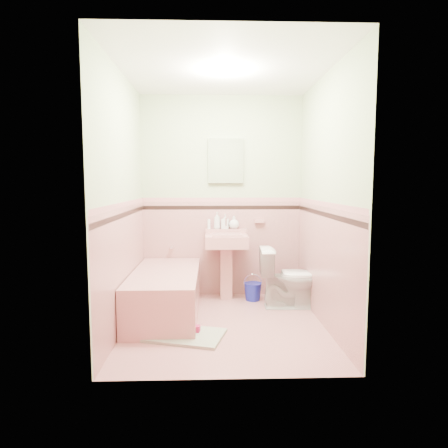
{
  "coord_description": "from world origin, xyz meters",
  "views": [
    {
      "loc": [
        -0.13,
        -3.82,
        1.43
      ],
      "look_at": [
        0.0,
        0.25,
        1.0
      ],
      "focal_mm": 31.37,
      "sensor_mm": 36.0,
      "label": 1
    }
  ],
  "objects_px": {
    "sink": "(226,268)",
    "medicine_cabinet": "(226,161)",
    "soap_bottle_right": "(234,222)",
    "shoe": "(192,328)",
    "bathtub": "(166,294)",
    "bucket": "(253,291)",
    "toilet": "(289,278)",
    "soap_bottle_mid": "(225,221)",
    "soap_bottle_left": "(217,220)"
  },
  "relations": [
    {
      "from": "sink",
      "to": "bucket",
      "type": "relative_size",
      "value": 3.74
    },
    {
      "from": "soap_bottle_mid",
      "to": "bucket",
      "type": "relative_size",
      "value": 0.85
    },
    {
      "from": "soap_bottle_mid",
      "to": "soap_bottle_right",
      "type": "relative_size",
      "value": 1.13
    },
    {
      "from": "medicine_cabinet",
      "to": "soap_bottle_right",
      "type": "distance_m",
      "value": 0.77
    },
    {
      "from": "medicine_cabinet",
      "to": "bucket",
      "type": "relative_size",
      "value": 2.54
    },
    {
      "from": "shoe",
      "to": "soap_bottle_left",
      "type": "bearing_deg",
      "value": 89.53
    },
    {
      "from": "soap_bottle_left",
      "to": "bucket",
      "type": "height_order",
      "value": "soap_bottle_left"
    },
    {
      "from": "soap_bottle_right",
      "to": "toilet",
      "type": "xyz_separation_m",
      "value": [
        0.61,
        -0.49,
        -0.59
      ]
    },
    {
      "from": "soap_bottle_mid",
      "to": "shoe",
      "type": "relative_size",
      "value": 1.27
    },
    {
      "from": "soap_bottle_right",
      "to": "shoe",
      "type": "distance_m",
      "value": 1.62
    },
    {
      "from": "sink",
      "to": "bucket",
      "type": "height_order",
      "value": "sink"
    },
    {
      "from": "bathtub",
      "to": "bucket",
      "type": "xyz_separation_m",
      "value": [
        1.0,
        0.5,
        -0.12
      ]
    },
    {
      "from": "toilet",
      "to": "medicine_cabinet",
      "type": "bearing_deg",
      "value": 56.45
    },
    {
      "from": "soap_bottle_mid",
      "to": "toilet",
      "type": "height_order",
      "value": "soap_bottle_mid"
    },
    {
      "from": "toilet",
      "to": "shoe",
      "type": "relative_size",
      "value": 4.79
    },
    {
      "from": "bathtub",
      "to": "soap_bottle_mid",
      "type": "distance_m",
      "value": 1.22
    },
    {
      "from": "bathtub",
      "to": "toilet",
      "type": "distance_m",
      "value": 1.42
    },
    {
      "from": "bathtub",
      "to": "sink",
      "type": "bearing_deg",
      "value": 37.93
    },
    {
      "from": "toilet",
      "to": "bucket",
      "type": "distance_m",
      "value": 0.54
    },
    {
      "from": "bathtub",
      "to": "soap_bottle_right",
      "type": "bearing_deg",
      "value": 42.26
    },
    {
      "from": "sink",
      "to": "medicine_cabinet",
      "type": "bearing_deg",
      "value": 90.0
    },
    {
      "from": "shoe",
      "to": "bathtub",
      "type": "bearing_deg",
      "value": 129.89
    },
    {
      "from": "bathtub",
      "to": "medicine_cabinet",
      "type": "height_order",
      "value": "medicine_cabinet"
    },
    {
      "from": "medicine_cabinet",
      "to": "bathtub",
      "type": "bearing_deg",
      "value": -132.58
    },
    {
      "from": "bucket",
      "to": "soap_bottle_left",
      "type": "bearing_deg",
      "value": 154.08
    },
    {
      "from": "medicine_cabinet",
      "to": "bucket",
      "type": "xyz_separation_m",
      "value": [
        0.32,
        -0.24,
        -1.59
      ]
    },
    {
      "from": "soap_bottle_left",
      "to": "toilet",
      "type": "bearing_deg",
      "value": -30.49
    },
    {
      "from": "soap_bottle_mid",
      "to": "soap_bottle_right",
      "type": "distance_m",
      "value": 0.11
    },
    {
      "from": "bathtub",
      "to": "soap_bottle_right",
      "type": "relative_size",
      "value": 9.28
    },
    {
      "from": "medicine_cabinet",
      "to": "soap_bottle_left",
      "type": "height_order",
      "value": "medicine_cabinet"
    },
    {
      "from": "medicine_cabinet",
      "to": "soap_bottle_right",
      "type": "height_order",
      "value": "medicine_cabinet"
    },
    {
      "from": "soap_bottle_mid",
      "to": "sink",
      "type": "bearing_deg",
      "value": -87.21
    },
    {
      "from": "soap_bottle_left",
      "to": "shoe",
      "type": "relative_size",
      "value": 1.45
    },
    {
      "from": "bathtub",
      "to": "shoe",
      "type": "relative_size",
      "value": 10.37
    },
    {
      "from": "shoe",
      "to": "soap_bottle_mid",
      "type": "bearing_deg",
      "value": 85.18
    },
    {
      "from": "shoe",
      "to": "soap_bottle_right",
      "type": "bearing_deg",
      "value": 80.7
    },
    {
      "from": "medicine_cabinet",
      "to": "soap_bottle_mid",
      "type": "bearing_deg",
      "value": -106.3
    },
    {
      "from": "bathtub",
      "to": "toilet",
      "type": "bearing_deg",
      "value": 9.14
    },
    {
      "from": "soap_bottle_right",
      "to": "bucket",
      "type": "distance_m",
      "value": 0.88
    },
    {
      "from": "medicine_cabinet",
      "to": "bucket",
      "type": "distance_m",
      "value": 1.64
    },
    {
      "from": "sink",
      "to": "soap_bottle_left",
      "type": "xyz_separation_m",
      "value": [
        -0.11,
        0.18,
        0.56
      ]
    },
    {
      "from": "bathtub",
      "to": "shoe",
      "type": "xyz_separation_m",
      "value": [
        0.31,
        -0.56,
        -0.17
      ]
    },
    {
      "from": "sink",
      "to": "soap_bottle_right",
      "type": "relative_size",
      "value": 4.96
    },
    {
      "from": "soap_bottle_right",
      "to": "shoe",
      "type": "relative_size",
      "value": 1.12
    },
    {
      "from": "sink",
      "to": "medicine_cabinet",
      "type": "relative_size",
      "value": 1.47
    },
    {
      "from": "bathtub",
      "to": "soap_bottle_right",
      "type": "distance_m",
      "value": 1.27
    },
    {
      "from": "soap_bottle_left",
      "to": "soap_bottle_right",
      "type": "xyz_separation_m",
      "value": [
        0.21,
        0.0,
        -0.02
      ]
    },
    {
      "from": "sink",
      "to": "shoe",
      "type": "xyz_separation_m",
      "value": [
        -0.37,
        -1.09,
        -0.34
      ]
    },
    {
      "from": "sink",
      "to": "soap_bottle_right",
      "type": "distance_m",
      "value": 0.58
    },
    {
      "from": "bathtub",
      "to": "sink",
      "type": "height_order",
      "value": "sink"
    }
  ]
}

